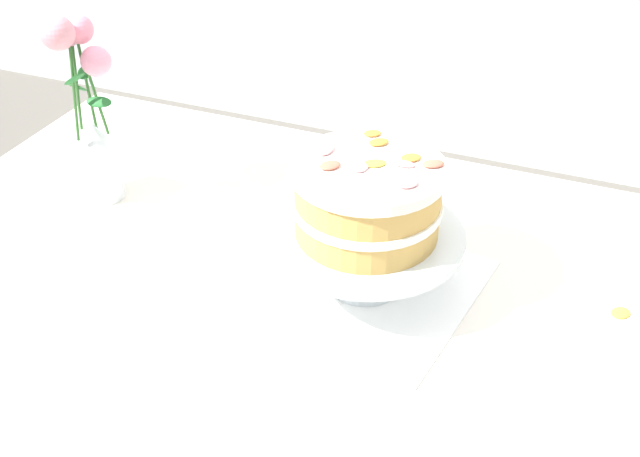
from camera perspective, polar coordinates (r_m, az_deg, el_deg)
name	(u,v)px	position (r m, az deg, el deg)	size (l,w,h in m)	color
dining_table	(287,352)	(1.22, -2.42, -8.98)	(1.40, 1.00, 0.74)	white
linen_napkin	(364,285)	(1.20, 3.23, -4.12)	(0.32, 0.32, 0.00)	white
cake_stand	(366,241)	(1.15, 3.36, -0.94)	(0.29, 0.29, 0.10)	silver
layer_cake	(368,199)	(1.11, 3.50, 2.19)	(0.22, 0.22, 0.12)	tan
flower_vase	(89,119)	(1.39, -16.51, 7.69)	(0.10, 0.11, 0.34)	silver
loose_petal_0	(621,313)	(1.22, 21.09, -5.76)	(0.03, 0.02, 0.00)	yellow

